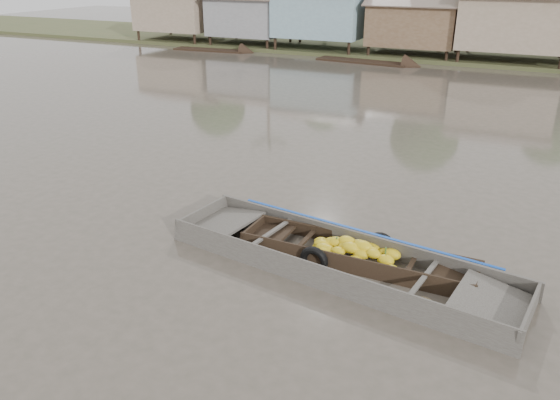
% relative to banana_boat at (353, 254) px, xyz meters
% --- Properties ---
extents(ground, '(120.00, 120.00, 0.00)m').
position_rel_banana_boat_xyz_m(ground, '(-1.32, -0.60, -0.14)').
color(ground, '#4A4439').
rests_on(ground, ground).
extents(riverbank, '(120.00, 12.47, 10.22)m').
position_rel_banana_boat_xyz_m(riverbank, '(1.71, 31.26, 2.94)').
color(riverbank, '#384723').
rests_on(riverbank, ground).
extents(banana_boat, '(5.21, 1.41, 0.72)m').
position_rel_banana_boat_xyz_m(banana_boat, '(0.00, 0.00, 0.00)').
color(banana_boat, black).
rests_on(banana_boat, ground).
extents(viewer_boat, '(7.94, 3.12, 0.62)m').
position_rel_banana_boat_xyz_m(viewer_boat, '(-0.13, -0.44, -0.07)').
color(viewer_boat, '#3C3733').
rests_on(viewer_boat, ground).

